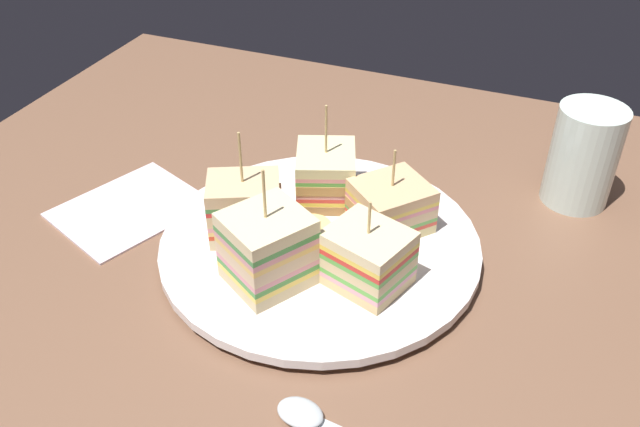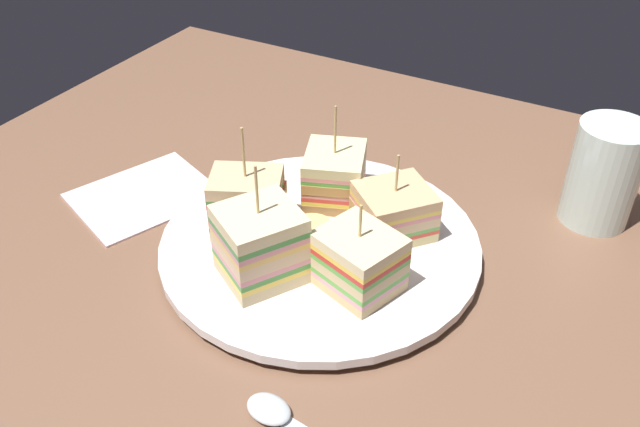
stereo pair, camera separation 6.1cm
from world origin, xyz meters
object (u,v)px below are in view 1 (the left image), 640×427
sandwich_wedge_0 (390,206)px  spoon (324,424)px  chip_pile (305,234)px  sandwich_wedge_4 (367,258)px  sandwich_wedge_3 (268,249)px  plate (320,245)px  sandwich_wedge_1 (326,175)px  sandwich_wedge_2 (245,208)px  napkin (129,208)px  drinking_glass (582,162)px

sandwich_wedge_0 → spoon: (-2.24, 22.28, -3.52)cm
sandwich_wedge_0 → chip_pile: size_ratio=1.27×
sandwich_wedge_4 → chip_pile: (7.04, -3.25, -1.89)cm
sandwich_wedge_0 → sandwich_wedge_3: (7.29, 11.06, 1.03)cm
plate → sandwich_wedge_1: size_ratio=2.89×
sandwich_wedge_0 → sandwich_wedge_4: same height
sandwich_wedge_2 → chip_pile: (-5.42, -1.04, -2.16)cm
sandwich_wedge_2 → napkin: size_ratio=0.79×
sandwich_wedge_2 → drinking_glass: (-27.79, -19.74, -0.09)cm
spoon → drinking_glass: drinking_glass is taller
sandwich_wedge_1 → spoon: bearing=0.6°
sandwich_wedge_2 → sandwich_wedge_3: sandwich_wedge_3 is taller
sandwich_wedge_2 → sandwich_wedge_4: size_ratio=1.29×
sandwich_wedge_2 → sandwich_wedge_1: bearing=34.8°
plate → sandwich_wedge_4: bearing=146.4°
chip_pile → sandwich_wedge_1: bearing=-84.0°
sandwich_wedge_2 → sandwich_wedge_4: 12.66cm
drinking_glass → sandwich_wedge_2: bearing=35.4°
sandwich_wedge_2 → spoon: bearing=-74.3°
sandwich_wedge_0 → spoon: size_ratio=0.60×
plate → drinking_glass: size_ratio=2.83×
sandwich_wedge_4 → drinking_glass: bearing=-106.4°
plate → sandwich_wedge_4: 7.64cm
chip_pile → napkin: 19.47cm
plate → napkin: size_ratio=2.18×
chip_pile → drinking_glass: 29.23cm
plate → sandwich_wedge_2: size_ratio=2.75×
sandwich_wedge_1 → sandwich_wedge_3: (-0.03, 13.21, 0.70)cm
plate → napkin: bearing=2.3°
plate → sandwich_wedge_4: size_ratio=3.55×
drinking_glass → sandwich_wedge_0: bearing=40.9°
sandwich_wedge_3 → sandwich_wedge_2: bearing=74.5°
sandwich_wedge_3 → sandwich_wedge_4: bearing=-39.0°
sandwich_wedge_0 → sandwich_wedge_3: size_ratio=0.79×
sandwich_wedge_4 → spoon: bearing=115.8°
sandwich_wedge_3 → plate: bearing=14.3°
sandwich_wedge_1 → sandwich_wedge_2: size_ratio=0.95×
chip_pile → sandwich_wedge_3: bearing=83.2°
chip_pile → sandwich_wedge_4: bearing=155.2°
sandwich_wedge_1 → napkin: bearing=-89.0°
napkin → spoon: bearing=148.9°
napkin → sandwich_wedge_0: bearing=-168.5°
sandwich_wedge_2 → drinking_glass: 34.09cm
sandwich_wedge_2 → chip_pile: bearing=-14.7°
plate → sandwich_wedge_1: (2.04, -6.60, 3.25)cm
napkin → drinking_glass: drinking_glass is taller
sandwich_wedge_4 → chip_pile: bearing=-6.2°
drinking_glass → plate: bearing=40.7°
sandwich_wedge_3 → spoon: bearing=-108.4°
chip_pile → napkin: size_ratio=0.51×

